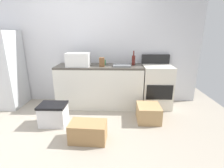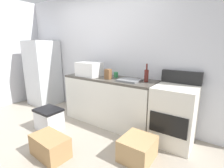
{
  "view_description": "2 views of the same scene",
  "coord_description": "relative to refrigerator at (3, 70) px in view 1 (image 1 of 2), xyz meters",
  "views": [
    {
      "loc": [
        0.66,
        -2.29,
        1.56
      ],
      "look_at": [
        0.58,
        0.81,
        0.61
      ],
      "focal_mm": 27.07,
      "sensor_mm": 36.0,
      "label": 1
    },
    {
      "loc": [
        2.08,
        -1.24,
        1.48
      ],
      "look_at": [
        0.57,
        0.91,
        0.87
      ],
      "focal_mm": 26.21,
      "sensor_mm": 36.0,
      "label": 2
    }
  ],
  "objects": [
    {
      "name": "wine_bottle",
      "position": [
        2.77,
        0.12,
        0.21
      ],
      "size": [
        0.07,
        0.07,
        0.3
      ],
      "color": "#591E19",
      "rests_on": "kitchen_counter"
    },
    {
      "name": "cardboard_box_medium",
      "position": [
        2.0,
        -1.25,
        -0.66
      ],
      "size": [
        0.56,
        0.36,
        0.29
      ],
      "primitive_type": "cube",
      "rotation": [
        0.0,
        0.0,
        -0.06
      ],
      "color": "#A37A4C",
      "rests_on": "ground_plane"
    },
    {
      "name": "storage_bin",
      "position": [
        1.31,
        -0.8,
        -0.61
      ],
      "size": [
        0.46,
        0.36,
        0.38
      ],
      "color": "silver",
      "rests_on": "ground_plane"
    },
    {
      "name": "knife_block",
      "position": [
        2.12,
        -0.07,
        0.19
      ],
      "size": [
        0.1,
        0.1,
        0.18
      ],
      "primitive_type": "cube",
      "color": "brown",
      "rests_on": "kitchen_counter"
    },
    {
      "name": "wall_back",
      "position": [
        1.75,
        0.4,
        0.5
      ],
      "size": [
        5.0,
        0.1,
        2.6
      ],
      "primitive_type": "cube",
      "color": "silver",
      "rests_on": "ground_plane"
    },
    {
      "name": "microwave",
      "position": [
        1.63,
        -0.04,
        0.23
      ],
      "size": [
        0.46,
        0.34,
        0.27
      ],
      "primitive_type": "cube",
      "color": "white",
      "rests_on": "kitchen_counter"
    },
    {
      "name": "kitchen_counter",
      "position": [
        2.05,
        0.05,
        -0.35
      ],
      "size": [
        1.8,
        0.6,
        0.9
      ],
      "color": "silver",
      "rests_on": "ground_plane"
    },
    {
      "name": "cardboard_box_large",
      "position": [
        3.0,
        -0.62,
        -0.65
      ],
      "size": [
        0.41,
        0.45,
        0.3
      ],
      "primitive_type": "cube",
      "rotation": [
        0.0,
        0.0,
        -0.01
      ],
      "color": "tan",
      "rests_on": "ground_plane"
    },
    {
      "name": "sink_basin",
      "position": [
        2.52,
        -0.0,
        0.11
      ],
      "size": [
        0.36,
        0.32,
        0.03
      ],
      "primitive_type": "cube",
      "color": "slate",
      "rests_on": "kitchen_counter"
    },
    {
      "name": "coffee_mug",
      "position": [
        2.14,
        0.15,
        0.15
      ],
      "size": [
        0.08,
        0.08,
        0.1
      ],
      "primitive_type": "cylinder",
      "color": "#338C4C",
      "rests_on": "kitchen_counter"
    },
    {
      "name": "ground_plane",
      "position": [
        1.75,
        -1.15,
        -0.8
      ],
      "size": [
        6.0,
        6.0,
        0.0
      ],
      "primitive_type": "plane",
      "color": "#9E9384"
    },
    {
      "name": "refrigerator",
      "position": [
        0.0,
        0.0,
        0.0
      ],
      "size": [
        0.68,
        0.66,
        1.61
      ],
      "primitive_type": "cube",
      "color": "silver",
      "rests_on": "ground_plane"
    },
    {
      "name": "stove_oven",
      "position": [
        3.27,
        0.06,
        -0.34
      ],
      "size": [
        0.6,
        0.61,
        1.1
      ],
      "color": "silver",
      "rests_on": "ground_plane"
    }
  ]
}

